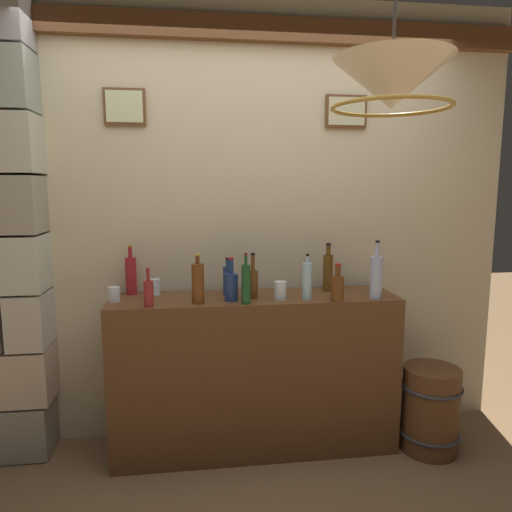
% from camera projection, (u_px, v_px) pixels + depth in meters
% --- Properties ---
extents(panelled_rear_partition, '(3.36, 0.15, 2.73)m').
position_uv_depth(panelled_rear_partition, '(249.00, 213.00, 2.98)').
color(panelled_rear_partition, beige).
rests_on(panelled_rear_partition, ground).
extents(stone_pillar, '(0.45, 0.33, 2.66)m').
position_uv_depth(stone_pillar, '(5.00, 231.00, 2.66)').
color(stone_pillar, gray).
rests_on(stone_pillar, ground).
extents(bar_shelf_unit, '(1.69, 0.41, 0.96)m').
position_uv_depth(bar_shelf_unit, '(255.00, 373.00, 2.84)').
color(bar_shelf_unit, brown).
rests_on(bar_shelf_unit, ground).
extents(liquor_bottle_mezcal, '(0.07, 0.07, 0.28)m').
position_uv_depth(liquor_bottle_mezcal, '(198.00, 283.00, 2.59)').
color(liquor_bottle_mezcal, brown).
rests_on(liquor_bottle_mezcal, bar_shelf_unit).
extents(liquor_bottle_port, '(0.06, 0.06, 0.23)m').
position_uv_depth(liquor_bottle_port, '(228.00, 280.00, 2.81)').
color(liquor_bottle_port, navy).
rests_on(liquor_bottle_port, bar_shelf_unit).
extents(liquor_bottle_sherry, '(0.06, 0.06, 0.30)m').
position_uv_depth(liquor_bottle_sherry, '(328.00, 271.00, 2.90)').
color(liquor_bottle_sherry, brown).
rests_on(liquor_bottle_sherry, bar_shelf_unit).
extents(liquor_bottle_rum, '(0.05, 0.05, 0.27)m').
position_uv_depth(liquor_bottle_rum, '(307.00, 281.00, 2.68)').
color(liquor_bottle_rum, '#A1CCDF').
rests_on(liquor_bottle_rum, bar_shelf_unit).
extents(liquor_bottle_tequila, '(0.05, 0.05, 0.21)m').
position_uv_depth(liquor_bottle_tequila, '(149.00, 292.00, 2.53)').
color(liquor_bottle_tequila, maroon).
rests_on(liquor_bottle_tequila, bar_shelf_unit).
extents(liquor_bottle_bourbon, '(0.08, 0.08, 0.25)m').
position_uv_depth(liquor_bottle_bourbon, '(231.00, 286.00, 2.66)').
color(liquor_bottle_bourbon, navy).
rests_on(liquor_bottle_bourbon, bar_shelf_unit).
extents(liquor_bottle_vodka, '(0.06, 0.06, 0.27)m').
position_uv_depth(liquor_bottle_vodka, '(253.00, 282.00, 2.71)').
color(liquor_bottle_vodka, brown).
rests_on(liquor_bottle_vodka, bar_shelf_unit).
extents(liquor_bottle_brandy, '(0.07, 0.07, 0.34)m').
position_uv_depth(liquor_bottle_brandy, '(376.00, 276.00, 2.71)').
color(liquor_bottle_brandy, '#A9B7DC').
rests_on(liquor_bottle_brandy, bar_shelf_unit).
extents(liquor_bottle_rye, '(0.07, 0.07, 0.22)m').
position_uv_depth(liquor_bottle_rye, '(337.00, 287.00, 2.66)').
color(liquor_bottle_rye, '#603312').
rests_on(liquor_bottle_rye, bar_shelf_unit).
extents(liquor_bottle_scotch, '(0.07, 0.07, 0.30)m').
position_uv_depth(liquor_bottle_scotch, '(131.00, 275.00, 2.81)').
color(liquor_bottle_scotch, maroon).
rests_on(liquor_bottle_scotch, bar_shelf_unit).
extents(liquor_bottle_vermouth, '(0.05, 0.05, 0.29)m').
position_uv_depth(liquor_bottle_vermouth, '(246.00, 283.00, 2.59)').
color(liquor_bottle_vermouth, '#174C22').
rests_on(liquor_bottle_vermouth, bar_shelf_unit).
extents(glass_tumbler_rocks, '(0.06, 0.06, 0.10)m').
position_uv_depth(glass_tumbler_rocks, '(155.00, 287.00, 2.81)').
color(glass_tumbler_rocks, silver).
rests_on(glass_tumbler_rocks, bar_shelf_unit).
extents(glass_tumbler_highball, '(0.07, 0.07, 0.08)m').
position_uv_depth(glass_tumbler_highball, '(114.00, 294.00, 2.65)').
color(glass_tumbler_highball, silver).
rests_on(glass_tumbler_highball, bar_shelf_unit).
extents(glass_tumbler_shot, '(0.07, 0.07, 0.11)m').
position_uv_depth(glass_tumbler_shot, '(280.00, 291.00, 2.69)').
color(glass_tumbler_shot, silver).
rests_on(glass_tumbler_shot, bar_shelf_unit).
extents(pendant_lamp, '(0.45, 0.45, 0.52)m').
position_uv_depth(pendant_lamp, '(392.00, 85.00, 1.75)').
color(pendant_lamp, '#EFE5C6').
extents(wooden_barrel, '(0.36, 0.36, 0.52)m').
position_uv_depth(wooden_barrel, '(430.00, 409.00, 2.84)').
color(wooden_barrel, brown).
rests_on(wooden_barrel, ground).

